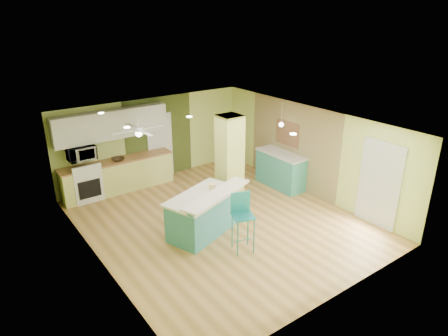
{
  "coord_description": "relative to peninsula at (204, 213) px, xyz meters",
  "views": [
    {
      "loc": [
        -5.05,
        -7.1,
        4.9
      ],
      "look_at": [
        0.4,
        0.4,
        1.2
      ],
      "focal_mm": 32.0,
      "sensor_mm": 36.0,
      "label": 1
    }
  ],
  "objects": [
    {
      "name": "wall_front",
      "position": [
        0.61,
        -3.31,
        0.74
      ],
      "size": [
        6.0,
        0.01,
        2.5
      ],
      "primitive_type": "cube",
      "color": "#CADC76",
      "rests_on": "floor"
    },
    {
      "name": "olive_accent",
      "position": [
        0.81,
        3.68,
        0.74
      ],
      "size": [
        2.2,
        0.02,
        2.5
      ],
      "primitive_type": "cube",
      "color": "#445221",
      "rests_on": "floor"
    },
    {
      "name": "kitchen_run",
      "position": [
        -0.69,
        3.4,
        -0.04
      ],
      "size": [
        3.25,
        0.63,
        0.94
      ],
      "color": "#E1E377",
      "rests_on": "floor"
    },
    {
      "name": "ceiling",
      "position": [
        0.61,
        0.2,
        1.99
      ],
      "size": [
        6.0,
        7.0,
        0.01
      ],
      "primitive_type": "cube",
      "color": "white",
      "rests_on": "wall_back"
    },
    {
      "name": "peninsula",
      "position": [
        0.0,
        0.0,
        0.0
      ],
      "size": [
        2.2,
        1.69,
        1.11
      ],
      "rotation": [
        0.0,
        0.0,
        0.35
      ],
      "color": "teal",
      "rests_on": "floor"
    },
    {
      "name": "interior_door",
      "position": [
        0.81,
        3.66,
        0.49
      ],
      "size": [
        0.82,
        0.05,
        2.0
      ],
      "primitive_type": "cube",
      "color": "white",
      "rests_on": "floor"
    },
    {
      "name": "fruit_bowl",
      "position": [
        -0.67,
        3.34,
        0.47
      ],
      "size": [
        0.36,
        0.36,
        0.09
      ],
      "primitive_type": "imported",
      "rotation": [
        0.0,
        0.0,
        -0.03
      ],
      "color": "#392817",
      "rests_on": "kitchen_run"
    },
    {
      "name": "wall_left",
      "position": [
        -2.39,
        0.2,
        0.74
      ],
      "size": [
        0.01,
        7.0,
        2.5
      ],
      "primitive_type": "cube",
      "color": "#CADC76",
      "rests_on": "floor"
    },
    {
      "name": "pendant_lamp",
      "position": [
        3.26,
        0.95,
        1.37
      ],
      "size": [
        0.14,
        0.14,
        0.69
      ],
      "color": "silver",
      "rests_on": "ceiling"
    },
    {
      "name": "bar_stool",
      "position": [
        0.29,
        -1.05,
        0.37
      ],
      "size": [
        0.55,
        0.55,
        1.31
      ],
      "rotation": [
        0.0,
        0.0,
        -0.32
      ],
      "color": "teal",
      "rests_on": "floor"
    },
    {
      "name": "column",
      "position": [
        1.26,
        0.7,
        0.74
      ],
      "size": [
        0.55,
        0.55,
        2.5
      ],
      "primitive_type": "cube",
      "color": "#BABD57",
      "rests_on": "floor"
    },
    {
      "name": "french_door",
      "position": [
        3.58,
        -2.1,
        0.54
      ],
      "size": [
        0.04,
        1.08,
        2.1
      ],
      "primitive_type": "cube",
      "color": "silver",
      "rests_on": "floor"
    },
    {
      "name": "wall_right",
      "position": [
        3.62,
        0.2,
        0.74
      ],
      "size": [
        0.01,
        7.0,
        2.5
      ],
      "primitive_type": "cube",
      "color": "#CADC76",
      "rests_on": "floor"
    },
    {
      "name": "microwave",
      "position": [
        -1.64,
        3.4,
        0.84
      ],
      "size": [
        0.7,
        0.48,
        0.39
      ],
      "primitive_type": "imported",
      "color": "silver",
      "rests_on": "wall_back"
    },
    {
      "name": "canister",
      "position": [
        0.34,
        0.15,
        0.52
      ],
      "size": [
        0.16,
        0.16,
        0.15
      ],
      "primitive_type": "cylinder",
      "color": "yellow",
      "rests_on": "peninsula"
    },
    {
      "name": "ceiling_fan",
      "position": [
        -0.49,
        2.2,
        1.57
      ],
      "size": [
        1.41,
        1.41,
        0.61
      ],
      "color": "white",
      "rests_on": "ceiling"
    },
    {
      "name": "upper_cabinets",
      "position": [
        -0.69,
        3.52,
        1.44
      ],
      "size": [
        3.2,
        0.34,
        0.8
      ],
      "primitive_type": "cube",
      "color": "silver",
      "rests_on": "wall_back"
    },
    {
      "name": "side_counter",
      "position": [
        3.31,
        0.91,
        0.01
      ],
      "size": [
        0.68,
        1.6,
        1.03
      ],
      "color": "teal",
      "rests_on": "floor"
    },
    {
      "name": "wall_decor",
      "position": [
        3.58,
        1.0,
        1.04
      ],
      "size": [
        0.03,
        0.9,
        0.7
      ],
      "primitive_type": "cube",
      "color": "brown",
      "rests_on": "wood_panel"
    },
    {
      "name": "wood_panel",
      "position": [
        3.6,
        0.8,
        0.74
      ],
      "size": [
        0.02,
        3.4,
        2.5
      ],
      "primitive_type": "cube",
      "color": "olive",
      "rests_on": "floor"
    },
    {
      "name": "floor",
      "position": [
        0.61,
        0.2,
        -0.52
      ],
      "size": [
        6.0,
        7.0,
        0.01
      ],
      "primitive_type": "cube",
      "color": "olive",
      "rests_on": "ground"
    },
    {
      "name": "wall_back",
      "position": [
        0.61,
        3.7,
        0.74
      ],
      "size": [
        6.0,
        0.01,
        2.5
      ],
      "primitive_type": "cube",
      "color": "#CADC76",
      "rests_on": "floor"
    },
    {
      "name": "stove",
      "position": [
        -1.64,
        3.39,
        -0.05
      ],
      "size": [
        0.76,
        0.66,
        1.08
      ],
      "color": "white",
      "rests_on": "floor"
    }
  ]
}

